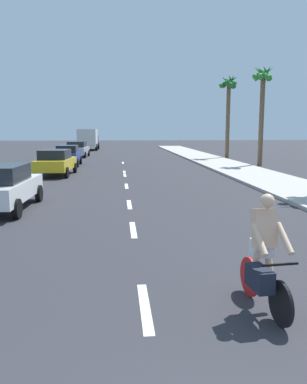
{
  "coord_description": "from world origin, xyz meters",
  "views": [
    {
      "loc": [
        -0.39,
        -1.6,
        2.77
      ],
      "look_at": [
        0.55,
        8.85,
        1.1
      ],
      "focal_mm": 36.89,
      "sensor_mm": 36.0,
      "label": 1
    }
  ],
  "objects": [
    {
      "name": "lane_stripe_1",
      "position": [
        0.0,
        4.24,
        0.0
      ],
      "size": [
        0.16,
        1.8,
        0.01
      ],
      "primitive_type": "cube",
      "color": "white",
      "rests_on": "ground"
    },
    {
      "name": "parked_car_silver",
      "position": [
        -4.48,
        38.89,
        0.84
      ],
      "size": [
        2.23,
        4.55,
        1.57
      ],
      "rotation": [
        0.0,
        0.0,
        -0.05
      ],
      "color": "#B7BABF",
      "rests_on": "ground"
    },
    {
      "name": "parked_car_blue",
      "position": [
        -4.23,
        29.13,
        0.84
      ],
      "size": [
        1.84,
        3.94,
        1.57
      ],
      "rotation": [
        0.0,
        0.0,
        0.0
      ],
      "color": "#1E389E",
      "rests_on": "ground"
    },
    {
      "name": "cyclist",
      "position": [
        1.78,
        3.97,
        0.83
      ],
      "size": [
        0.66,
        1.71,
        1.82
      ],
      "rotation": [
        0.0,
        0.0,
        3.24
      ],
      "color": "black",
      "rests_on": "ground"
    },
    {
      "name": "parked_car_white",
      "position": [
        -4.45,
        12.26,
        0.84
      ],
      "size": [
        2.16,
        4.5,
        1.57
      ],
      "rotation": [
        0.0,
        0.0,
        -0.03
      ],
      "color": "white",
      "rests_on": "ground"
    },
    {
      "name": "delivery_truck",
      "position": [
        -4.4,
        52.6,
        1.5
      ],
      "size": [
        2.74,
        6.27,
        2.8
      ],
      "rotation": [
        0.0,
        0.0,
        -0.01
      ],
      "color": "#23478C",
      "rests_on": "ground"
    },
    {
      "name": "ground_plane",
      "position": [
        0.0,
        20.0,
        0.0
      ],
      "size": [
        160.0,
        160.0,
        0.0
      ],
      "primitive_type": "plane",
      "color": "#2D2D33"
    },
    {
      "name": "parked_car_yellow",
      "position": [
        -4.16,
        22.66,
        0.84
      ],
      "size": [
        2.19,
        4.39,
        1.57
      ],
      "rotation": [
        0.0,
        0.0,
        -0.06
      ],
      "color": "gold",
      "rests_on": "ground"
    },
    {
      "name": "palm_tree_distant",
      "position": [
        10.08,
        35.77,
        6.12
      ],
      "size": [
        1.87,
        1.96,
        7.99
      ],
      "color": "brown",
      "rests_on": "ground"
    },
    {
      "name": "lane_stripe_3",
      "position": [
        0.0,
        12.85,
        0.0
      ],
      "size": [
        0.16,
        1.8,
        0.01
      ],
      "primitive_type": "cube",
      "color": "white",
      "rests_on": "ground"
    },
    {
      "name": "lane_stripe_6",
      "position": [
        0.0,
        24.09,
        0.0
      ],
      "size": [
        0.16,
        1.8,
        0.01
      ],
      "primitive_type": "cube",
      "color": "white",
      "rests_on": "ground"
    },
    {
      "name": "lane_stripe_4",
      "position": [
        0.0,
        17.69,
        0.0
      ],
      "size": [
        0.16,
        1.8,
        0.01
      ],
      "primitive_type": "cube",
      "color": "white",
      "rests_on": "ground"
    },
    {
      "name": "lane_stripe_5",
      "position": [
        0.0,
        22.49,
        0.0
      ],
      "size": [
        0.16,
        1.8,
        0.01
      ],
      "primitive_type": "cube",
      "color": "white",
      "rests_on": "ground"
    },
    {
      "name": "lane_stripe_7",
      "position": [
        0.0,
        31.44,
        0.0
      ],
      "size": [
        0.16,
        1.8,
        0.01
      ],
      "primitive_type": "cube",
      "color": "white",
      "rests_on": "ground"
    },
    {
      "name": "sidewalk_strip",
      "position": [
        7.78,
        22.0,
        0.07
      ],
      "size": [
        3.6,
        80.0,
        0.14
      ],
      "primitive_type": "cube",
      "color": "#B2ADA3",
      "rests_on": "ground"
    },
    {
      "name": "palm_tree_far",
      "position": [
        10.42,
        27.76,
        5.89
      ],
      "size": [
        1.73,
        1.86,
        7.65
      ],
      "color": "brown",
      "rests_on": "ground"
    },
    {
      "name": "lane_stripe_2",
      "position": [
        0.0,
        9.11,
        0.0
      ],
      "size": [
        0.16,
        1.8,
        0.01
      ],
      "primitive_type": "cube",
      "color": "white",
      "rests_on": "ground"
    }
  ]
}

